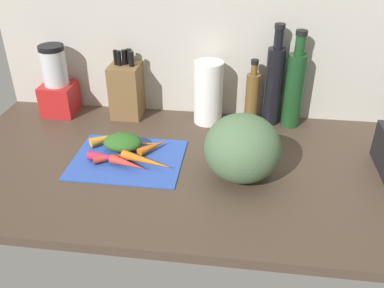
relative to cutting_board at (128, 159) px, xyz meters
The scene contains 18 objects.
ground_plane 26.97cm from the cutting_board, ahead, with size 170.00×80.00×3.00cm, color #47382B.
wall_back 56.29cm from the cutting_board, 55.85° to the left, with size 170.00×3.00×60.00cm, color #BCB7AD.
cutting_board is the anchor object (origin of this frame).
carrot_0 9.56cm from the cutting_board, 39.49° to the left, with size 2.77×2.77×11.63cm, color orange.
carrot_1 6.21cm from the cutting_board, 73.10° to the right, with size 3.05×3.05×12.59cm, color red.
carrot_2 6.48cm from the cutting_board, 150.23° to the right, with size 3.18×3.18×13.44cm, color #B2264C.
carrot_3 8.06cm from the cutting_board, 25.09° to the right, with size 3.07×3.07×17.64cm, color orange.
carrot_4 13.10cm from the cutting_board, 134.34° to the left, with size 3.23×3.23×13.32cm, color orange.
carrot_5 7.20cm from the cutting_board, 78.45° to the left, with size 2.41×2.41×15.42cm, color orange.
carrot_6 4.91cm from the cutting_board, 153.88° to the right, with size 2.52×2.52×12.68cm, color red.
carrot_greens_pile 6.48cm from the cutting_board, 120.03° to the left, with size 12.90×9.93×5.46cm, color #2D6023.
winter_squash 38.30cm from the cutting_board, ahead, with size 22.76×21.87×20.61cm, color #4C6B47.
knife_block 35.04cm from the cutting_board, 104.40° to the left, with size 11.13×12.90×26.00cm.
blender_appliance 47.88cm from the cutting_board, 139.03° to the left, with size 12.32×12.32×27.26cm.
paper_towel_roll 40.04cm from the cutting_board, 52.93° to the left, with size 10.59×10.59×23.59cm, color white.
bottle_0 52.03cm from the cutting_board, 39.79° to the left, with size 5.08×5.08×24.44cm.
bottle_1 59.33cm from the cutting_board, 35.46° to the left, with size 6.55×6.55×37.16cm.
bottle_2 64.49cm from the cutting_board, 30.73° to the left, with size 6.98×6.98×35.53cm.
Camera 1 is at (8.70, -110.95, 73.23)cm, focal length 38.76 mm.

